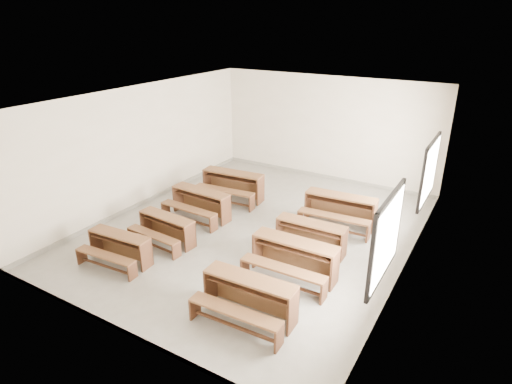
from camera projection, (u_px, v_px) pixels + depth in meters
The scene contains 9 objects.
room at pixel (259, 145), 9.52m from camera, with size 8.50×8.50×3.20m.
desk_set_0 at pixel (119, 246), 8.92m from camera, with size 1.46×0.83×0.64m.
desk_set_1 at pixel (166, 227), 9.71m from camera, with size 1.48×0.83×0.64m.
desk_set_2 at pixel (200, 202), 10.91m from camera, with size 1.66×0.92×0.73m.
desk_set_3 at pixel (232, 184), 11.99m from camera, with size 1.82×1.05×0.79m.
desk_set_4 at pixel (248, 295), 7.26m from camera, with size 1.68×0.91×0.74m.
desk_set_5 at pixel (294, 256), 8.39m from camera, with size 1.73×0.91×0.77m.
desk_set_6 at pixel (310, 235), 9.29m from camera, with size 1.56×0.84×0.69m.
desk_set_7 at pixel (340, 208), 10.47m from camera, with size 1.78×1.00×0.78m.
Camera 1 is at (4.71, -7.95, 4.83)m, focal length 30.00 mm.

